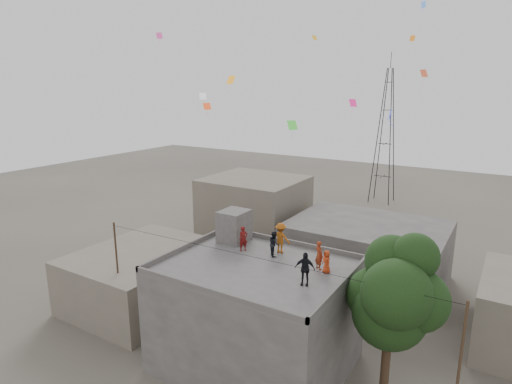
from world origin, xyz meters
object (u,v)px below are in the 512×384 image
tree (395,295)px  transmission_tower (385,137)px  stair_head_box (234,226)px  person_red_adult (319,255)px  person_dark_adult (305,269)px

tree → transmission_tower: 41.12m
stair_head_box → tree: tree is taller
tree → transmission_tower: (-11.37, 39.40, 2.97)m
tree → person_red_adult: size_ratio=5.79×
tree → person_red_adult: 4.43m
transmission_tower → tree: bearing=-73.9°
person_dark_adult → transmission_tower: bearing=84.3°
person_red_adult → person_dark_adult: person_dark_adult is taller
stair_head_box → tree: 10.80m
stair_head_box → person_dark_adult: 7.24m
person_red_adult → tree: bearing=-158.9°
transmission_tower → person_red_adult: 39.26m
stair_head_box → tree: (10.57, -2.00, -1.00)m
transmission_tower → person_red_adult: (7.09, -38.56, -2.18)m
transmission_tower → person_dark_adult: size_ratio=11.73×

